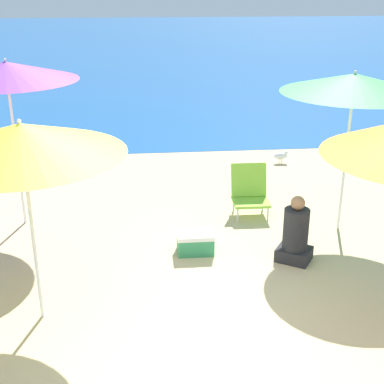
{
  "coord_description": "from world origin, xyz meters",
  "views": [
    {
      "loc": [
        -0.32,
        -4.3,
        3.26
      ],
      "look_at": [
        0.23,
        1.3,
        1.0
      ],
      "focal_mm": 50.0,
      "sensor_mm": 36.0,
      "label": 1
    }
  ],
  "objects": [
    {
      "name": "ground_plane",
      "position": [
        0.0,
        0.0,
        0.0
      ],
      "size": [
        60.0,
        60.0,
        0.0
      ],
      "primitive_type": "plane",
      "color": "#C6B284"
    },
    {
      "name": "beach_umbrella_yellow",
      "position": [
        -1.4,
        0.49,
        1.9
      ],
      "size": [
        1.92,
        1.92,
        2.09
      ],
      "color": "white",
      "rests_on": "ground"
    },
    {
      "name": "cooler_box",
      "position": [
        0.31,
        1.72,
        0.14
      ],
      "size": [
        0.47,
        0.32,
        0.28
      ],
      "color": "#338C59",
      "rests_on": "ground"
    },
    {
      "name": "beach_umbrella_green",
      "position": [
        2.37,
        2.22,
        2.03
      ],
      "size": [
        1.86,
        1.86,
        2.19
      ],
      "color": "white",
      "rests_on": "ground"
    },
    {
      "name": "beach_chair_lime",
      "position": [
        1.24,
        2.87,
        0.36
      ],
      "size": [
        0.53,
        0.54,
        0.73
      ],
      "rotation": [
        0.0,
        0.0,
        -0.02
      ],
      "color": "silver",
      "rests_on": "ground"
    },
    {
      "name": "seagull",
      "position": [
        2.3,
        5.1,
        0.14
      ],
      "size": [
        0.27,
        0.11,
        0.23
      ],
      "color": "gold",
      "rests_on": "ground"
    },
    {
      "name": "beach_umbrella_purple",
      "position": [
        -2.02,
        2.85,
        2.14
      ],
      "size": [
        1.85,
        1.85,
        2.31
      ],
      "color": "white",
      "rests_on": "ground"
    },
    {
      "name": "person_seated_far",
      "position": [
        1.51,
        1.4,
        0.35
      ],
      "size": [
        0.52,
        0.5,
        0.85
      ],
      "rotation": [
        0.0,
        0.0,
        1.0
      ],
      "color": "#262628",
      "rests_on": "ground"
    },
    {
      "name": "sea_water",
      "position": [
        0.0,
        25.94,
        0.0
      ],
      "size": [
        60.0,
        40.0,
        0.01
      ],
      "color": "#1E5699",
      "rests_on": "ground"
    }
  ]
}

